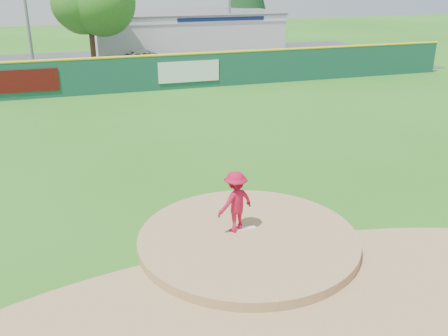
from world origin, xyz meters
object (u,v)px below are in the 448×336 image
object	(u,v)px
pool_building_grp	(185,32)
deciduous_tree	(89,2)
van	(147,58)
pitcher	(236,202)

from	to	relation	value
pool_building_grp	deciduous_tree	world-z (taller)	deciduous_tree
van	pool_building_grp	bearing A→B (deg)	-51.19
van	pool_building_grp	size ratio (longest dim) A/B	0.29
pitcher	van	distance (m)	25.58
pitcher	deciduous_tree	size ratio (longest dim) A/B	0.22
van	deciduous_tree	bearing A→B (deg)	86.59
pool_building_grp	deciduous_tree	size ratio (longest dim) A/B	2.07
van	deciduous_tree	distance (m)	5.47
deciduous_tree	pitcher	bearing A→B (deg)	-85.87
van	deciduous_tree	world-z (taller)	deciduous_tree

